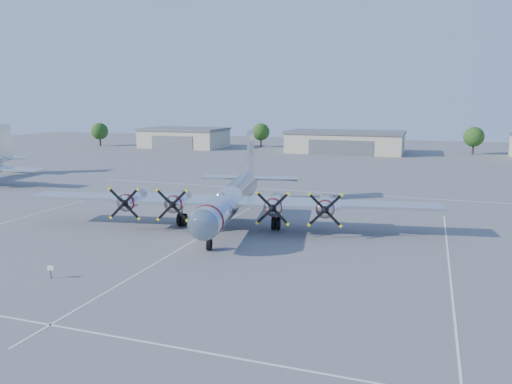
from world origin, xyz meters
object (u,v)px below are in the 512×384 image
(tree_west, at_px, (261,132))
(hangar_west, at_px, (184,138))
(hangar_center, at_px, (345,142))
(info_placard, at_px, (51,269))
(tree_far_west, at_px, (100,131))
(tree_east, at_px, (474,137))
(main_bomber_b29, at_px, (232,224))

(tree_west, bearing_deg, hangar_west, -158.11)
(hangar_center, distance_m, info_placard, 97.92)
(tree_far_west, bearing_deg, tree_west, 14.93)
(hangar_west, distance_m, tree_west, 21.61)
(hangar_west, relative_size, tree_east, 3.40)
(hangar_west, xyz_separation_m, hangar_center, (45.00, -0.00, -0.00))
(hangar_west, height_order, main_bomber_b29, hangar_west)
(tree_east, height_order, info_placard, tree_east)
(hangar_west, relative_size, hangar_center, 0.79)
(tree_far_west, xyz_separation_m, main_bomber_b29, (70.82, -74.09, -4.22))
(hangar_center, bearing_deg, tree_far_west, -176.76)
(hangar_west, relative_size, main_bomber_b29, 0.55)
(tree_far_west, xyz_separation_m, tree_east, (100.00, 10.00, 0.00))
(hangar_center, distance_m, tree_far_west, 70.13)
(tree_east, bearing_deg, main_bomber_b29, -109.13)
(main_bomber_b29, bearing_deg, tree_far_west, 123.31)
(tree_far_west, distance_m, tree_west, 46.57)
(hangar_center, height_order, tree_east, tree_east)
(tree_east, bearing_deg, tree_west, 177.92)
(hangar_west, bearing_deg, tree_east, 4.60)
(hangar_center, relative_size, main_bomber_b29, 0.69)
(tree_far_west, xyz_separation_m, info_placard, (64.63, -93.78, -3.54))
(main_bomber_b29, xyz_separation_m, info_placard, (-6.19, -19.69, 0.69))
(main_bomber_b29, bearing_deg, tree_east, 60.47)
(hangar_west, xyz_separation_m, main_bomber_b29, (45.82, -78.05, -2.71))
(tree_west, xyz_separation_m, tree_east, (55.00, -2.00, 0.00))
(hangar_center, bearing_deg, hangar_west, 180.00)
(info_placard, bearing_deg, tree_far_west, 121.29)
(hangar_west, xyz_separation_m, tree_west, (20.00, 8.04, 1.51))
(tree_east, bearing_deg, hangar_west, -175.40)
(tree_far_west, bearing_deg, info_placard, -55.43)
(tree_far_west, xyz_separation_m, tree_west, (45.00, 12.00, 0.00))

